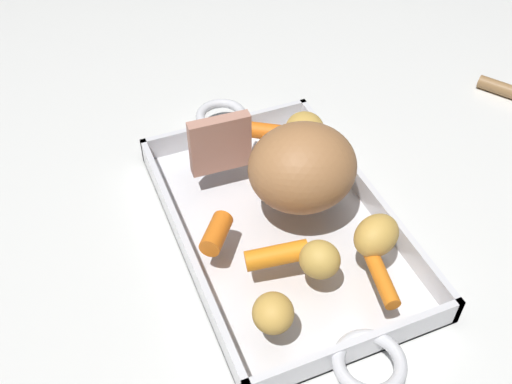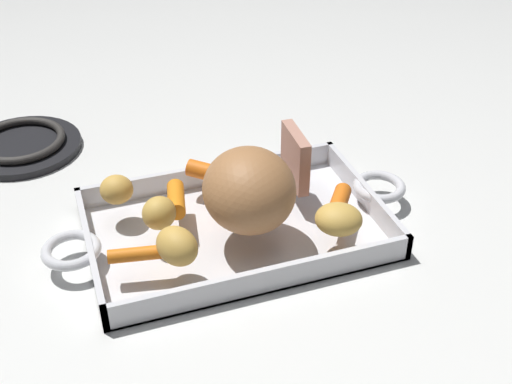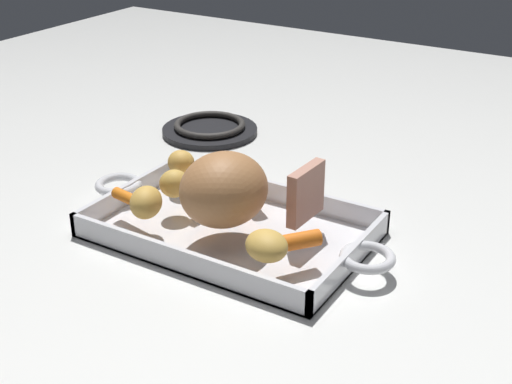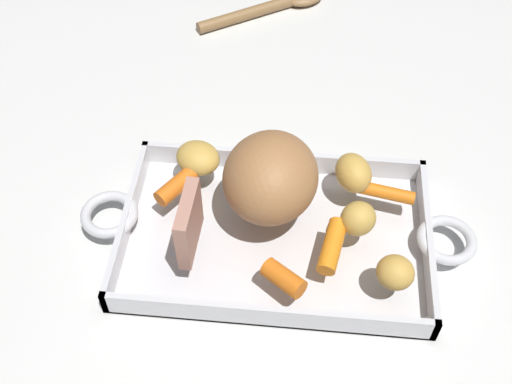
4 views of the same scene
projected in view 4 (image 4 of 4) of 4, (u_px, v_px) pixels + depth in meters
ground_plane at (275, 240)px, 0.79m from camera, size 2.31×2.31×0.00m
roasting_dish at (275, 235)px, 0.78m from camera, size 0.48×0.24×0.03m
pork_roast at (271, 177)px, 0.74m from camera, size 0.13×0.14×0.10m
roast_slice_thin at (189, 224)px, 0.72m from camera, size 0.02×0.08×0.07m
baby_carrot_short at (332, 246)px, 0.73m from camera, size 0.04×0.07×0.03m
baby_carrot_southwest at (284, 278)px, 0.70m from camera, size 0.05×0.05×0.03m
baby_carrot_long at (176, 186)px, 0.79m from camera, size 0.05×0.06×0.02m
baby_carrot_northwest at (387, 193)px, 0.78m from camera, size 0.07×0.03×0.02m
potato_whole at (395, 272)px, 0.70m from camera, size 0.05×0.05×0.04m
potato_golden_small at (198, 158)px, 0.81m from camera, size 0.07×0.07×0.04m
potato_corner at (353, 173)px, 0.78m from camera, size 0.06×0.07×0.04m
potato_halved at (358, 217)px, 0.74m from camera, size 0.06×0.06×0.04m
serving_spoon at (275, 5)px, 1.09m from camera, size 0.22×0.15×0.02m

